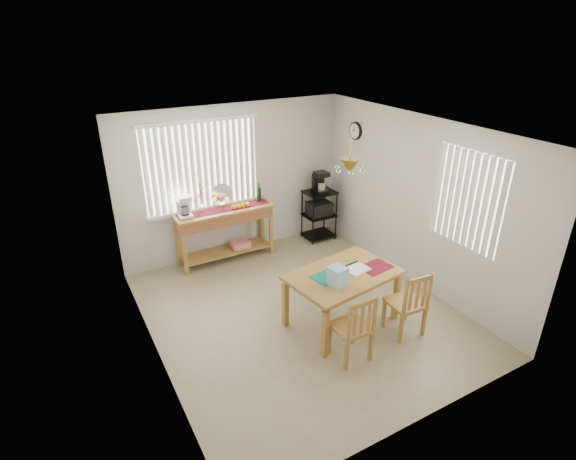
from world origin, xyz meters
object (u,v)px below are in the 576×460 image
sideboard (225,222)px  wire_cart (319,210)px  cart_items (320,182)px  chair_left (353,328)px  dining_table (343,279)px  chair_right (408,304)px

sideboard → wire_cart: bearing=-2.0°
cart_items → chair_left: (-1.48, -3.07, -0.67)m
sideboard → wire_cart: (1.84, -0.06, -0.14)m
chair_left → cart_items: bearing=64.2°
dining_table → chair_right: chair_right is taller
sideboard → cart_items: size_ratio=4.31×
wire_cart → dining_table: (-1.17, -2.38, 0.11)m
cart_items → dining_table: 2.70m
wire_cart → chair_left: bearing=-115.9°
sideboard → chair_right: bearing=-67.4°
sideboard → chair_left: sideboard is taller
dining_table → chair_right: size_ratio=1.66×
cart_items → dining_table: size_ratio=0.25×
sideboard → dining_table: sideboard is taller
sideboard → dining_table: bearing=-74.5°
wire_cart → chair_left: wire_cart is taller
dining_table → chair_left: bearing=-115.2°
sideboard → chair_right: 3.33m
cart_items → sideboard: bearing=178.3°
dining_table → chair_left: (-0.32, -0.68, -0.23)m
wire_cart → cart_items: cart_items is taller
dining_table → chair_left: chair_left is taller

